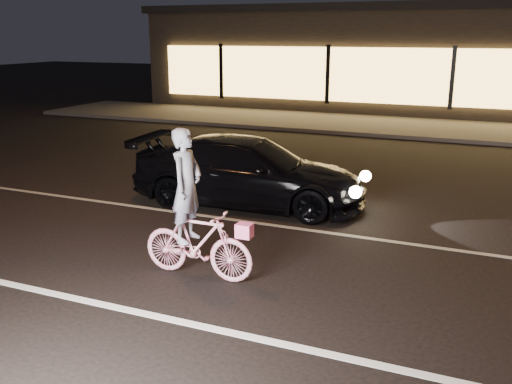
% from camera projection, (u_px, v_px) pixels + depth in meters
% --- Properties ---
extents(ground, '(90.00, 90.00, 0.00)m').
position_uv_depth(ground, '(340.00, 290.00, 7.18)').
color(ground, black).
rests_on(ground, ground).
extents(lane_stripe_near, '(60.00, 0.12, 0.01)m').
position_uv_depth(lane_stripe_near, '(302.00, 348.00, 5.85)').
color(lane_stripe_near, silver).
rests_on(lane_stripe_near, ground).
extents(lane_stripe_far, '(60.00, 0.10, 0.01)m').
position_uv_depth(lane_stripe_far, '(373.00, 239.00, 8.95)').
color(lane_stripe_far, gray).
rests_on(lane_stripe_far, ground).
extents(sidewalk, '(30.00, 4.00, 0.12)m').
position_uv_depth(sidewalk, '(443.00, 130.00, 18.68)').
color(sidewalk, '#383533').
rests_on(sidewalk, ground).
extents(storefront, '(25.40, 8.42, 4.20)m').
position_uv_depth(storefront, '(462.00, 57.00, 23.40)').
color(storefront, black).
rests_on(storefront, ground).
extents(cyclist, '(1.57, 0.54, 1.98)m').
position_uv_depth(cyclist, '(195.00, 226.00, 7.41)').
color(cyclist, '#E33163').
rests_on(cyclist, ground).
extents(sedan, '(4.47, 2.10, 1.26)m').
position_uv_depth(sedan, '(249.00, 172.00, 10.59)').
color(sedan, black).
rests_on(sedan, ground).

